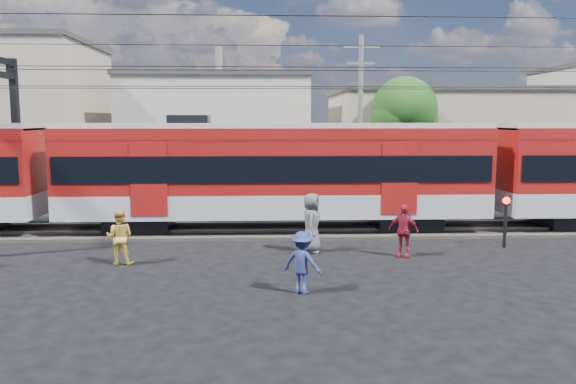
# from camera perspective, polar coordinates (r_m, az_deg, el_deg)

# --- Properties ---
(ground) EXTENTS (120.00, 120.00, 0.00)m
(ground) POSITION_cam_1_polar(r_m,az_deg,el_deg) (14.10, -7.03, -10.46)
(ground) COLOR black
(ground) RESTS_ON ground
(track_bed) EXTENTS (70.00, 3.40, 0.12)m
(track_bed) POSITION_cam_1_polar(r_m,az_deg,el_deg) (21.82, -5.38, -3.89)
(track_bed) COLOR #2D2823
(track_bed) RESTS_ON ground
(rail_near) EXTENTS (70.00, 0.12, 0.12)m
(rail_near) POSITION_cam_1_polar(r_m,az_deg,el_deg) (21.07, -5.49, -3.97)
(rail_near) COLOR #59544C
(rail_near) RESTS_ON track_bed
(rail_far) EXTENTS (70.00, 0.12, 0.12)m
(rail_far) POSITION_cam_1_polar(r_m,az_deg,el_deg) (22.54, -5.29, -3.22)
(rail_far) COLOR #59544C
(rail_far) RESTS_ON track_bed
(commuter_train) EXTENTS (50.30, 3.08, 4.17)m
(commuter_train) POSITION_cam_1_polar(r_m,az_deg,el_deg) (21.47, -0.82, 2.27)
(commuter_train) COLOR black
(commuter_train) RESTS_ON ground
(building_midwest) EXTENTS (12.24, 12.24, 7.30)m
(building_midwest) POSITION_cam_1_polar(r_m,az_deg,el_deg) (40.51, -6.94, 6.37)
(building_midwest) COLOR #BEB4A6
(building_midwest) RESTS_ON ground
(building_mideast) EXTENTS (16.32, 10.20, 6.30)m
(building_mideast) POSITION_cam_1_polar(r_m,az_deg,el_deg) (39.55, 16.60, 5.37)
(building_mideast) COLOR gray
(building_mideast) RESTS_ON ground
(utility_pole_mid) EXTENTS (1.80, 0.24, 8.50)m
(utility_pole_mid) POSITION_cam_1_polar(r_m,az_deg,el_deg) (28.80, 7.34, 7.74)
(utility_pole_mid) COLOR slate
(utility_pole_mid) RESTS_ON ground
(tree_near) EXTENTS (3.82, 3.64, 6.72)m
(tree_near) POSITION_cam_1_polar(r_m,az_deg,el_deg) (32.49, 12.01, 7.81)
(tree_near) COLOR #382619
(tree_near) RESTS_ON ground
(pedestrian_b) EXTENTS (0.85, 0.68, 1.66)m
(pedestrian_b) POSITION_cam_1_polar(r_m,az_deg,el_deg) (17.51, -16.73, -4.39)
(pedestrian_b) COLOR gold
(pedestrian_b) RESTS_ON ground
(pedestrian_c) EXTENTS (1.17, 1.01, 1.57)m
(pedestrian_c) POSITION_cam_1_polar(r_m,az_deg,el_deg) (14.00, 1.47, -7.18)
(pedestrian_c) COLOR navy
(pedestrian_c) RESTS_ON ground
(pedestrian_d) EXTENTS (1.05, 0.87, 1.68)m
(pedestrian_d) POSITION_cam_1_polar(r_m,az_deg,el_deg) (18.03, 11.64, -3.88)
(pedestrian_d) COLOR maroon
(pedestrian_d) RESTS_ON ground
(pedestrian_e) EXTENTS (0.77, 1.04, 1.95)m
(pedestrian_e) POSITION_cam_1_polar(r_m,az_deg,el_deg) (18.24, 2.40, -3.17)
(pedestrian_e) COLOR #4F4F54
(pedestrian_e) RESTS_ON ground
(crossing_signal) EXTENTS (0.26, 0.26, 1.77)m
(crossing_signal) POSITION_cam_1_polar(r_m,az_deg,el_deg) (20.27, 21.25, -1.87)
(crossing_signal) COLOR black
(crossing_signal) RESTS_ON ground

